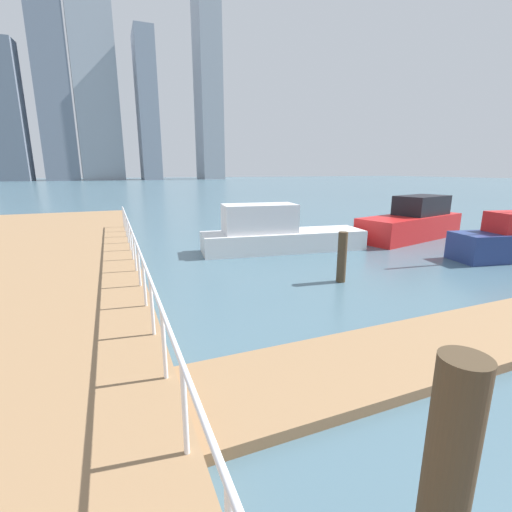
# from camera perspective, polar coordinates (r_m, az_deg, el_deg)

# --- Properties ---
(ground_plane) EXTENTS (300.00, 300.00, 0.00)m
(ground_plane) POSITION_cam_1_polar(r_m,az_deg,el_deg) (18.74, -10.62, 3.34)
(ground_plane) COLOR #476675
(floating_dock) EXTENTS (10.94, 2.00, 0.18)m
(floating_dock) POSITION_cam_1_polar(r_m,az_deg,el_deg) (7.78, 28.13, -12.47)
(floating_dock) COLOR #93704C
(floating_dock) RESTS_ON ground_plane
(boardwalk_railing) EXTENTS (0.06, 26.97, 1.08)m
(boardwalk_railing) POSITION_cam_1_polar(r_m,az_deg,el_deg) (6.52, -16.64, -5.50)
(boardwalk_railing) COLOR white
(boardwalk_railing) RESTS_ON boardwalk
(dock_piling_2) EXTENTS (0.34, 0.34, 2.14)m
(dock_piling_2) POSITION_cam_1_polar(r_m,az_deg,el_deg) (3.32, 28.25, -30.69)
(dock_piling_2) COLOR #473826
(dock_piling_2) RESTS_ON ground_plane
(dock_piling_5) EXTENTS (0.28, 0.28, 1.54)m
(dock_piling_5) POSITION_cam_1_polar(r_m,az_deg,el_deg) (10.88, 13.74, -0.18)
(dock_piling_5) COLOR #473826
(dock_piling_5) RESTS_ON ground_plane
(moored_boat_3) EXTENTS (7.02, 2.64, 1.97)m
(moored_boat_3) POSITION_cam_1_polar(r_m,az_deg,el_deg) (14.76, 3.24, 3.65)
(moored_boat_3) COLOR white
(moored_boat_3) RESTS_ON ground_plane
(moored_boat_4) EXTENTS (6.43, 3.38, 2.07)m
(moored_boat_4) POSITION_cam_1_polar(r_m,az_deg,el_deg) (19.14, 24.00, 5.04)
(moored_boat_4) COLOR red
(moored_boat_4) RESTS_ON ground_plane
(skyline_tower_0) EXTENTS (10.03, 7.08, 39.39)m
(skyline_tower_0) POSITION_cam_1_polar(r_m,az_deg,el_deg) (133.23, -35.54, 18.40)
(skyline_tower_0) COLOR slate
(skyline_tower_0) RESTS_ON ground_plane
(skyline_tower_1) EXTENTS (10.87, 14.27, 51.89)m
(skyline_tower_1) POSITION_cam_1_polar(r_m,az_deg,el_deg) (136.59, -29.90, 21.59)
(skyline_tower_1) COLOR slate
(skyline_tower_1) RESTS_ON ground_plane
(skyline_tower_2) EXTENTS (13.79, 13.46, 89.84)m
(skyline_tower_2) POSITION_cam_1_polar(r_m,az_deg,el_deg) (140.53, -25.34, 29.79)
(skyline_tower_2) COLOR #8C939E
(skyline_tower_2) RESTS_ON ground_plane
(skyline_tower_3) EXTENTS (6.16, 13.63, 46.94)m
(skyline_tower_3) POSITION_cam_1_polar(r_m,az_deg,el_deg) (133.46, -17.22, 21.87)
(skyline_tower_3) COLOR gray
(skyline_tower_3) RESTS_ON ground_plane
(skyline_tower_4) EXTENTS (7.79, 12.32, 62.08)m
(skyline_tower_4) POSITION_cam_1_polar(r_m,az_deg,el_deg) (140.34, -7.77, 25.04)
(skyline_tower_4) COLOR #8C939E
(skyline_tower_4) RESTS_ON ground_plane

